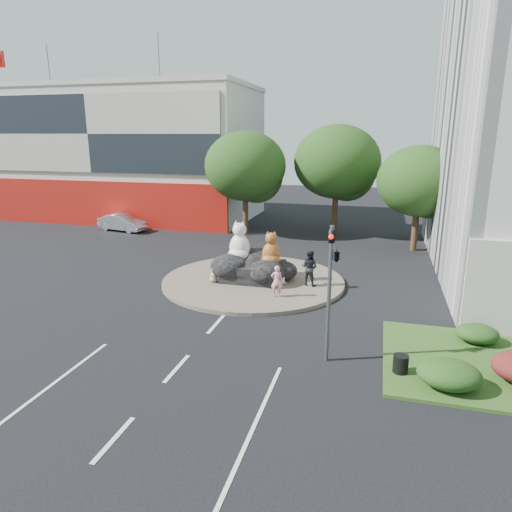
{
  "coord_description": "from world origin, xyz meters",
  "views": [
    {
      "loc": [
        6.49,
        -13.21,
        7.97
      ],
      "look_at": [
        0.62,
        8.3,
        2.0
      ],
      "focal_mm": 32.0,
      "sensor_mm": 36.0,
      "label": 1
    }
  ],
  "objects_px": {
    "kitten_white": "(281,277)",
    "pedestrian_dark": "(309,268)",
    "litter_bin": "(401,364)",
    "cat_tabby": "(271,248)",
    "parked_car": "(123,223)",
    "pedestrian_pink": "(277,281)",
    "kitten_calico": "(213,274)",
    "cat_white": "(240,241)"
  },
  "relations": [
    {
      "from": "cat_tabby",
      "to": "parked_car",
      "type": "height_order",
      "value": "cat_tabby"
    },
    {
      "from": "kitten_white",
      "to": "cat_white",
      "type": "bearing_deg",
      "value": 120.99
    },
    {
      "from": "cat_white",
      "to": "cat_tabby",
      "type": "height_order",
      "value": "cat_white"
    },
    {
      "from": "cat_white",
      "to": "kitten_calico",
      "type": "relative_size",
      "value": 2.74
    },
    {
      "from": "cat_white",
      "to": "litter_bin",
      "type": "xyz_separation_m",
      "value": [
        8.43,
        -8.76,
        -1.81
      ]
    },
    {
      "from": "pedestrian_dark",
      "to": "cat_tabby",
      "type": "bearing_deg",
      "value": 12.4
    },
    {
      "from": "pedestrian_dark",
      "to": "parked_car",
      "type": "bearing_deg",
      "value": -13.83
    },
    {
      "from": "kitten_white",
      "to": "pedestrian_pink",
      "type": "relative_size",
      "value": 0.51
    },
    {
      "from": "cat_white",
      "to": "kitten_white",
      "type": "bearing_deg",
      "value": -7.15
    },
    {
      "from": "parked_car",
      "to": "kitten_white",
      "type": "bearing_deg",
      "value": -113.65
    },
    {
      "from": "kitten_white",
      "to": "litter_bin",
      "type": "xyz_separation_m",
      "value": [
        5.86,
        -7.88,
        -0.17
      ]
    },
    {
      "from": "kitten_white",
      "to": "parked_car",
      "type": "bearing_deg",
      "value": 105.3
    },
    {
      "from": "kitten_calico",
      "to": "kitten_white",
      "type": "height_order",
      "value": "kitten_calico"
    },
    {
      "from": "cat_tabby",
      "to": "kitten_calico",
      "type": "height_order",
      "value": "cat_tabby"
    },
    {
      "from": "cat_white",
      "to": "kitten_calico",
      "type": "xyz_separation_m",
      "value": [
        -1.07,
        -1.4,
        -1.62
      ]
    },
    {
      "from": "cat_tabby",
      "to": "kitten_calico",
      "type": "xyz_separation_m",
      "value": [
        -2.96,
        -1.03,
        -1.43
      ]
    },
    {
      "from": "kitten_calico",
      "to": "parked_car",
      "type": "height_order",
      "value": "parked_car"
    },
    {
      "from": "pedestrian_dark",
      "to": "litter_bin",
      "type": "bearing_deg",
      "value": 135.88
    },
    {
      "from": "cat_white",
      "to": "litter_bin",
      "type": "height_order",
      "value": "cat_white"
    },
    {
      "from": "parked_car",
      "to": "litter_bin",
      "type": "distance_m",
      "value": 29.05
    },
    {
      "from": "cat_white",
      "to": "kitten_white",
      "type": "height_order",
      "value": "cat_white"
    },
    {
      "from": "cat_tabby",
      "to": "kitten_calico",
      "type": "distance_m",
      "value": 3.44
    },
    {
      "from": "cat_tabby",
      "to": "pedestrian_dark",
      "type": "bearing_deg",
      "value": -9.27
    },
    {
      "from": "litter_bin",
      "to": "cat_white",
      "type": "bearing_deg",
      "value": 133.92
    },
    {
      "from": "cat_white",
      "to": "pedestrian_pink",
      "type": "xyz_separation_m",
      "value": [
        2.76,
        -2.75,
        -1.25
      ]
    },
    {
      "from": "cat_white",
      "to": "cat_tabby",
      "type": "xyz_separation_m",
      "value": [
        1.89,
        -0.37,
        -0.19
      ]
    },
    {
      "from": "kitten_white",
      "to": "litter_bin",
      "type": "height_order",
      "value": "kitten_white"
    },
    {
      "from": "cat_tabby",
      "to": "pedestrian_dark",
      "type": "height_order",
      "value": "cat_tabby"
    },
    {
      "from": "pedestrian_dark",
      "to": "litter_bin",
      "type": "height_order",
      "value": "pedestrian_dark"
    },
    {
      "from": "pedestrian_dark",
      "to": "litter_bin",
      "type": "xyz_separation_m",
      "value": [
        4.41,
        -8.19,
        -0.73
      ]
    },
    {
      "from": "cat_white",
      "to": "pedestrian_pink",
      "type": "bearing_deg",
      "value": -33.36
    },
    {
      "from": "cat_tabby",
      "to": "pedestrian_pink",
      "type": "xyz_separation_m",
      "value": [
        0.86,
        -2.38,
        -1.05
      ]
    },
    {
      "from": "kitten_white",
      "to": "pedestrian_pink",
      "type": "xyz_separation_m",
      "value": [
        0.18,
        -1.88,
        0.39
      ]
    },
    {
      "from": "cat_white",
      "to": "pedestrian_pink",
      "type": "relative_size",
      "value": 1.44
    },
    {
      "from": "pedestrian_dark",
      "to": "kitten_white",
      "type": "bearing_deg",
      "value": 29.59
    },
    {
      "from": "kitten_white",
      "to": "pedestrian_dark",
      "type": "bearing_deg",
      "value": -28.29
    },
    {
      "from": "cat_tabby",
      "to": "pedestrian_dark",
      "type": "relative_size",
      "value": 0.98
    },
    {
      "from": "cat_tabby",
      "to": "pedestrian_pink",
      "type": "relative_size",
      "value": 1.19
    },
    {
      "from": "cat_white",
      "to": "kitten_calico",
      "type": "bearing_deg",
      "value": -115.69
    },
    {
      "from": "kitten_white",
      "to": "parked_car",
      "type": "distance_m",
      "value": 19.58
    },
    {
      "from": "kitten_white",
      "to": "litter_bin",
      "type": "relative_size",
      "value": 1.29
    },
    {
      "from": "kitten_calico",
      "to": "parked_car",
      "type": "xyz_separation_m",
      "value": [
        -12.51,
        11.6,
        0.1
      ]
    }
  ]
}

